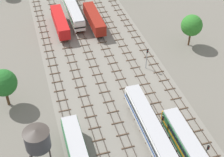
% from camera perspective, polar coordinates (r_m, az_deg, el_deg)
% --- Properties ---
extents(ground_plane, '(480.00, 480.00, 0.00)m').
position_cam_1_polar(ground_plane, '(76.68, -1.58, 2.50)').
color(ground_plane, slate).
extents(ballast_bed, '(26.04, 176.00, 0.01)m').
position_cam_1_polar(ballast_bed, '(76.68, -1.58, 2.50)').
color(ballast_bed, gray).
rests_on(ballast_bed, ground).
extents(track_far_left, '(2.40, 126.00, 0.29)m').
position_cam_1_polar(track_far_left, '(75.96, -9.82, 1.56)').
color(track_far_left, '#47382D').
rests_on(track_far_left, ground).
extents(track_left, '(2.40, 126.00, 0.29)m').
position_cam_1_polar(track_left, '(76.34, -6.57, 2.15)').
color(track_left, '#47382D').
rests_on(track_left, ground).
extents(track_centre_left, '(2.40, 126.00, 0.29)m').
position_cam_1_polar(track_centre_left, '(76.97, -3.36, 2.73)').
color(track_centre_left, '#47382D').
rests_on(track_centre_left, ground).
extents(track_centre, '(2.40, 126.00, 0.29)m').
position_cam_1_polar(track_centre, '(77.85, -0.21, 3.28)').
color(track_centre, '#47382D').
rests_on(track_centre, ground).
extents(track_centre_right, '(2.40, 126.00, 0.29)m').
position_cam_1_polar(track_centre_right, '(78.96, 2.87, 3.81)').
color(track_centre_right, '#47382D').
rests_on(track_centre_right, ground).
extents(track_right, '(2.40, 126.00, 0.29)m').
position_cam_1_polar(track_right, '(80.31, 5.86, 4.32)').
color(track_right, '#47382D').
rests_on(track_right, ground).
extents(passenger_coach_centre_mid, '(2.96, 22.00, 3.80)m').
position_cam_1_polar(passenger_coach_centre_mid, '(58.37, 6.96, -9.03)').
color(passenger_coach_centre_mid, white).
rests_on(passenger_coach_centre_mid, ground).
extents(freight_boxcar_centre_midfar, '(2.87, 14.00, 3.60)m').
position_cam_1_polar(freight_boxcar_centre_midfar, '(89.19, -3.04, 10.09)').
color(freight_boxcar_centre_midfar, maroon).
rests_on(freight_boxcar_centre_midfar, ground).
extents(freight_boxcar_left_far, '(2.87, 14.00, 3.60)m').
position_cam_1_polar(freight_boxcar_left_far, '(88.67, -8.80, 9.48)').
color(freight_boxcar_left_far, red).
rests_on(freight_boxcar_left_far, ground).
extents(passenger_coach_centre_left_farther, '(2.96, 22.00, 3.80)m').
position_cam_1_polar(passenger_coach_centre_left_farther, '(95.31, -6.88, 12.01)').
color(passenger_coach_centre_left_farther, white).
rests_on(passenger_coach_centre_left_farther, ground).
extents(water_tower, '(3.91, 3.91, 10.62)m').
position_cam_1_polar(water_tower, '(50.13, -12.57, -9.98)').
color(water_tower, '#2D2826').
rests_on(water_tower, ground).
extents(signal_post_nearest, '(0.28, 0.47, 4.61)m').
position_cam_1_polar(signal_post_nearest, '(59.63, 8.47, -7.38)').
color(signal_post_nearest, gray).
rests_on(signal_post_nearest, ground).
extents(signal_post_near, '(0.28, 0.47, 4.50)m').
position_cam_1_polar(signal_post_near, '(57.01, 15.76, -11.80)').
color(signal_post_near, gray).
rests_on(signal_post_near, ground).
extents(signal_post_mid, '(0.28, 0.47, 5.24)m').
position_cam_1_polar(signal_post_mid, '(73.71, 5.92, 3.77)').
color(signal_post_mid, gray).
rests_on(signal_post_mid, ground).
extents(lineside_tree_0, '(5.08, 5.08, 8.06)m').
position_cam_1_polar(lineside_tree_0, '(82.23, 13.35, 8.75)').
color(lineside_tree_0, '#4C331E').
rests_on(lineside_tree_0, ground).
extents(lineside_tree_3, '(5.18, 5.18, 8.13)m').
position_cam_1_polar(lineside_tree_3, '(66.02, -17.93, -0.71)').
color(lineside_tree_3, '#4C331E').
rests_on(lineside_tree_3, ground).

